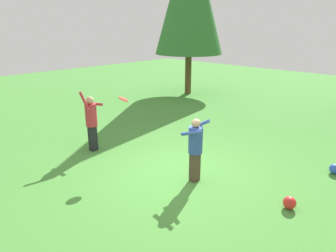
# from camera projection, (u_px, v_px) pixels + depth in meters

# --- Properties ---
(ground_plane) EXTENTS (40.00, 40.00, 0.00)m
(ground_plane) POSITION_uv_depth(u_px,v_px,m) (181.00, 172.00, 8.04)
(ground_plane) COLOR #478C38
(person_thrower) EXTENTS (0.59, 0.55, 1.85)m
(person_thrower) POSITION_uv_depth(u_px,v_px,m) (91.00, 119.00, 9.15)
(person_thrower) COLOR black
(person_thrower) RESTS_ON ground_plane
(person_catcher) EXTENTS (0.62, 0.58, 1.59)m
(person_catcher) POSITION_uv_depth(u_px,v_px,m) (195.00, 145.00, 7.33)
(person_catcher) COLOR #4C382D
(person_catcher) RESTS_ON ground_plane
(frisbee) EXTENTS (0.37, 0.37, 0.14)m
(frisbee) POSITION_uv_depth(u_px,v_px,m) (123.00, 99.00, 8.17)
(frisbee) COLOR red
(ball_blue) EXTENTS (0.26, 0.26, 0.26)m
(ball_blue) POSITION_uv_depth(u_px,v_px,m) (335.00, 169.00, 7.93)
(ball_blue) COLOR blue
(ball_blue) RESTS_ON ground_plane
(ball_red) EXTENTS (0.27, 0.27, 0.27)m
(ball_red) POSITION_uv_depth(u_px,v_px,m) (290.00, 203.00, 6.42)
(ball_red) COLOR red
(ball_red) RESTS_ON ground_plane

